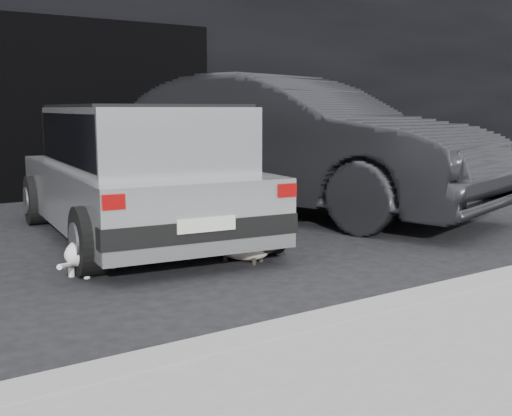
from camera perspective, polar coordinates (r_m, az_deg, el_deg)
ground at (r=5.95m, az=-10.22°, el=-3.96°), size 80.00×80.00×0.00m
building_facade at (r=11.85m, az=-18.32°, el=14.21°), size 34.00×4.00×5.00m
garage_opening at (r=9.88m, az=-14.69°, el=8.54°), size 4.00×0.10×2.60m
curb at (r=4.48m, az=16.19°, el=-7.63°), size 18.00×0.25×0.12m
silver_hatchback at (r=6.48m, az=-10.46°, el=3.64°), size 2.14×3.81×1.34m
second_car at (r=8.10m, az=3.02°, el=5.68°), size 3.27×5.51×1.72m
cat_siamese at (r=5.51m, az=-0.77°, el=-3.65°), size 0.44×0.65×0.25m
cat_white at (r=5.33m, az=-14.12°, el=-3.43°), size 0.73×0.60×0.40m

